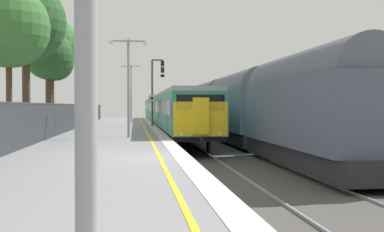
% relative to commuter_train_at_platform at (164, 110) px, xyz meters
% --- Properties ---
extents(ground, '(17.40, 110.00, 1.21)m').
position_rel_commuter_train_at_platform_xyz_m(ground, '(0.54, -38.45, -1.88)').
color(ground, gray).
extents(commuter_train_at_platform, '(2.83, 60.98, 3.81)m').
position_rel_commuter_train_at_platform_xyz_m(commuter_train_at_platform, '(0.00, 0.00, 0.00)').
color(commuter_train_at_platform, '#2D846B').
rests_on(commuter_train_at_platform, ground).
extents(freight_train_adjacent_track, '(2.60, 54.04, 4.90)m').
position_rel_commuter_train_at_platform_xyz_m(freight_train_adjacent_track, '(4.00, -13.81, 0.42)').
color(freight_train_adjacent_track, '#232326').
rests_on(freight_train_adjacent_track, ground).
extents(signal_gantry, '(1.10, 0.24, 5.53)m').
position_rel_commuter_train_at_platform_xyz_m(signal_gantry, '(-1.49, -12.84, 2.16)').
color(signal_gantry, '#47474C').
rests_on(signal_gantry, ground).
extents(speed_limit_sign, '(0.59, 0.08, 2.58)m').
position_rel_commuter_train_at_platform_xyz_m(speed_limit_sign, '(-1.85, -15.02, 0.38)').
color(speed_limit_sign, '#59595B').
rests_on(speed_limit_sign, ground).
extents(platform_lamp_mid, '(2.00, 0.20, 5.17)m').
position_rel_commuter_train_at_platform_xyz_m(platform_lamp_mid, '(-3.54, -28.00, 1.82)').
color(platform_lamp_mid, '#93999E').
rests_on(platform_lamp_mid, ground).
extents(platform_lamp_far, '(2.00, 0.20, 5.73)m').
position_rel_commuter_train_at_platform_xyz_m(platform_lamp_far, '(-3.54, -4.28, 2.11)').
color(platform_lamp_far, '#93999E').
rests_on(platform_lamp_far, ground).
extents(background_tree_left, '(3.78, 3.78, 7.19)m').
position_rel_commuter_train_at_platform_xyz_m(background_tree_left, '(-9.07, -30.83, 3.90)').
color(background_tree_left, '#473323').
rests_on(background_tree_left, ground).
extents(background_tree_centre, '(4.63, 4.63, 8.85)m').
position_rel_commuter_train_at_platform_xyz_m(background_tree_centre, '(-9.89, -12.54, 5.15)').
color(background_tree_centre, '#473323').
rests_on(background_tree_centre, ground).
extents(background_tree_right, '(3.19, 3.27, 6.55)m').
position_rel_commuter_train_at_platform_xyz_m(background_tree_right, '(-8.67, -20.83, 3.52)').
color(background_tree_right, '#473323').
rests_on(background_tree_right, ground).
extents(background_tree_back, '(4.43, 4.43, 8.49)m').
position_rel_commuter_train_at_platform_xyz_m(background_tree_back, '(-9.14, -26.08, 4.82)').
color(background_tree_back, '#473323').
rests_on(background_tree_back, ground).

